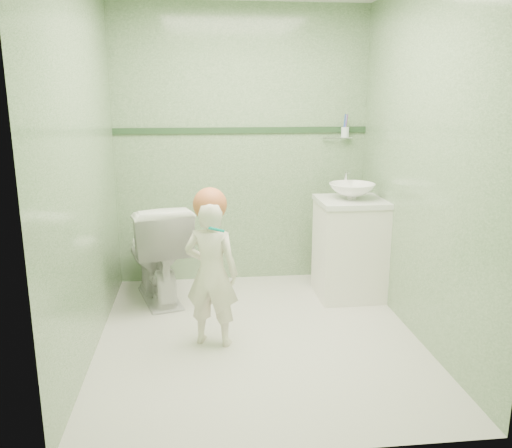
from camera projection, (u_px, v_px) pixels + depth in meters
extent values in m
plane|color=beige|center=(258.00, 337.00, 3.71)|extent=(2.50, 2.50, 0.00)
cube|color=gray|center=(242.00, 147.00, 4.63)|extent=(2.20, 0.04, 2.40)
cube|color=gray|center=(293.00, 207.00, 2.22)|extent=(2.20, 0.04, 2.40)
cube|color=gray|center=(84.00, 169.00, 3.31)|extent=(0.04, 2.50, 2.40)
cube|color=gray|center=(422.00, 164.00, 3.54)|extent=(0.04, 2.50, 2.40)
cube|color=#274427|center=(242.00, 130.00, 4.58)|extent=(2.20, 0.02, 0.05)
cube|color=white|center=(349.00, 250.00, 4.38)|extent=(0.52, 0.50, 0.80)
cube|color=white|center=(351.00, 201.00, 4.28)|extent=(0.54, 0.52, 0.04)
imported|color=white|center=(352.00, 191.00, 4.26)|extent=(0.37, 0.37, 0.13)
cylinder|color=silver|center=(345.00, 180.00, 4.44)|extent=(0.03, 0.03, 0.18)
cylinder|color=silver|center=(347.00, 172.00, 4.38)|extent=(0.02, 0.12, 0.02)
cylinder|color=silver|center=(338.00, 138.00, 4.65)|extent=(0.26, 0.02, 0.02)
cylinder|color=silver|center=(345.00, 132.00, 4.63)|extent=(0.07, 0.07, 0.09)
cylinder|color=#2C4CB7|center=(345.00, 124.00, 4.60)|extent=(0.01, 0.01, 0.17)
cylinder|color=#2C4CB7|center=(344.00, 124.00, 4.62)|extent=(0.01, 0.01, 0.17)
cylinder|color=#7D58C7|center=(346.00, 124.00, 4.60)|extent=(0.01, 0.01, 0.17)
cylinder|color=red|center=(346.00, 124.00, 4.62)|extent=(0.01, 0.01, 0.17)
imported|color=white|center=(157.00, 252.00, 4.31)|extent=(0.66, 0.89, 0.82)
imported|color=white|center=(212.00, 274.00, 3.51)|extent=(0.42, 0.34, 1.00)
sphere|color=#C16439|center=(210.00, 204.00, 3.42)|extent=(0.22, 0.22, 0.22)
cylinder|color=#018B84|center=(217.00, 230.00, 3.29)|extent=(0.11, 0.11, 0.06)
cube|color=white|center=(210.00, 221.00, 3.34)|extent=(0.03, 0.03, 0.02)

